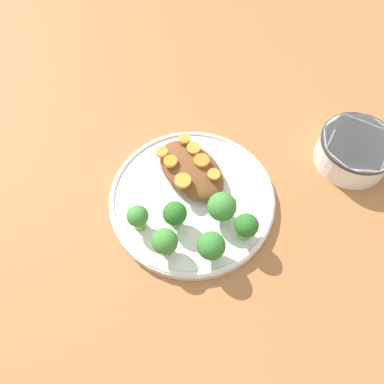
% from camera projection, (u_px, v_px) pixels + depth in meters
% --- Properties ---
extents(ground_plane, '(4.00, 4.00, 0.00)m').
position_uv_depth(ground_plane, '(192.00, 201.00, 0.61)').
color(ground_plane, '#9E6638').
extents(plate, '(0.27, 0.27, 0.02)m').
position_uv_depth(plate, '(192.00, 198.00, 0.60)').
color(plate, silver).
rests_on(plate, ground_plane).
extents(dip_bowl, '(0.13, 0.13, 0.05)m').
position_uv_depth(dip_bowl, '(355.00, 150.00, 0.63)').
color(dip_bowl, white).
rests_on(dip_bowl, ground_plane).
extents(stew_mound, '(0.13, 0.08, 0.03)m').
position_uv_depth(stew_mound, '(191.00, 170.00, 0.61)').
color(stew_mound, brown).
rests_on(stew_mound, plate).
extents(broccoli_floret_0, '(0.04, 0.04, 0.05)m').
position_uv_depth(broccoli_floret_0, '(246.00, 227.00, 0.54)').
color(broccoli_floret_0, '#759E51').
rests_on(broccoli_floret_0, plate).
extents(broccoli_floret_1, '(0.04, 0.04, 0.05)m').
position_uv_depth(broccoli_floret_1, '(175.00, 214.00, 0.55)').
color(broccoli_floret_1, '#759E51').
rests_on(broccoli_floret_1, plate).
extents(broccoli_floret_2, '(0.03, 0.03, 0.05)m').
position_uv_depth(broccoli_floret_2, '(138.00, 217.00, 0.55)').
color(broccoli_floret_2, '#759E51').
rests_on(broccoli_floret_2, plate).
extents(broccoli_floret_3, '(0.04, 0.04, 0.06)m').
position_uv_depth(broccoli_floret_3, '(211.00, 246.00, 0.52)').
color(broccoli_floret_3, '#7FA85B').
rests_on(broccoli_floret_3, plate).
extents(broccoli_floret_4, '(0.04, 0.04, 0.06)m').
position_uv_depth(broccoli_floret_4, '(222.00, 207.00, 0.55)').
color(broccoli_floret_4, '#759E51').
rests_on(broccoli_floret_4, plate).
extents(broccoli_floret_5, '(0.04, 0.04, 0.06)m').
position_uv_depth(broccoli_floret_5, '(165.00, 242.00, 0.53)').
color(broccoli_floret_5, '#759E51').
rests_on(broccoli_floret_5, plate).
extents(carrot_slice_0, '(0.02, 0.02, 0.00)m').
position_uv_depth(carrot_slice_0, '(214.00, 174.00, 0.58)').
color(carrot_slice_0, orange).
rests_on(carrot_slice_0, stew_mound).
extents(carrot_slice_1, '(0.03, 0.03, 0.01)m').
position_uv_depth(carrot_slice_1, '(183.00, 181.00, 0.57)').
color(carrot_slice_1, orange).
rests_on(carrot_slice_1, stew_mound).
extents(carrot_slice_2, '(0.02, 0.02, 0.01)m').
position_uv_depth(carrot_slice_2, '(171.00, 161.00, 0.59)').
color(carrot_slice_2, orange).
rests_on(carrot_slice_2, stew_mound).
extents(carrot_slice_3, '(0.02, 0.02, 0.01)m').
position_uv_depth(carrot_slice_3, '(194.00, 148.00, 0.60)').
color(carrot_slice_3, orange).
rests_on(carrot_slice_3, stew_mound).
extents(carrot_slice_4, '(0.02, 0.02, 0.01)m').
position_uv_depth(carrot_slice_4, '(202.00, 161.00, 0.59)').
color(carrot_slice_4, orange).
rests_on(carrot_slice_4, stew_mound).
extents(carrot_slice_5, '(0.02, 0.02, 0.01)m').
position_uv_depth(carrot_slice_5, '(160.00, 153.00, 0.60)').
color(carrot_slice_5, orange).
rests_on(carrot_slice_5, stew_mound).
extents(carrot_slice_6, '(0.02, 0.02, 0.00)m').
position_uv_depth(carrot_slice_6, '(185.00, 139.00, 0.61)').
color(carrot_slice_6, orange).
rests_on(carrot_slice_6, stew_mound).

